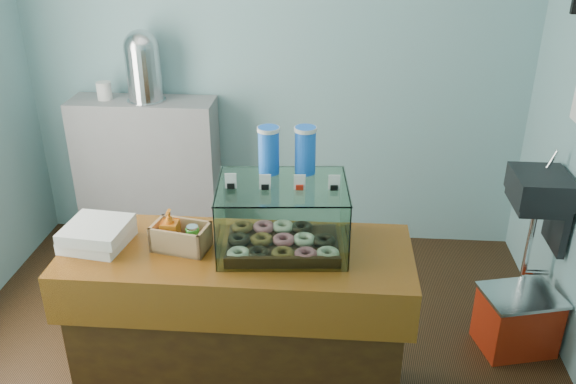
# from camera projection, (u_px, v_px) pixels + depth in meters

# --- Properties ---
(ground) EXTENTS (3.50, 3.50, 0.00)m
(ground) POSITION_uv_depth(u_px,v_px,m) (250.00, 365.00, 3.39)
(ground) COLOR black
(ground) RESTS_ON ground
(room_shell) EXTENTS (3.54, 3.04, 2.82)m
(room_shell) POSITION_uv_depth(u_px,v_px,m) (245.00, 61.00, 2.66)
(room_shell) COLOR #7EB2B8
(room_shell) RESTS_ON ground
(counter) EXTENTS (1.60, 0.60, 0.90)m
(counter) POSITION_uv_depth(u_px,v_px,m) (240.00, 328.00, 2.96)
(counter) COLOR #3F260C
(counter) RESTS_ON ground
(back_shelf) EXTENTS (1.00, 0.32, 1.10)m
(back_shelf) POSITION_uv_depth(u_px,v_px,m) (149.00, 174.00, 4.40)
(back_shelf) COLOR gray
(back_shelf) RESTS_ON ground
(display_case) EXTENTS (0.61, 0.47, 0.53)m
(display_case) POSITION_uv_depth(u_px,v_px,m) (283.00, 211.00, 2.75)
(display_case) COLOR #321C0F
(display_case) RESTS_ON counter
(condiment_crate) EXTENTS (0.28, 0.20, 0.19)m
(condiment_crate) POSITION_uv_depth(u_px,v_px,m) (179.00, 235.00, 2.76)
(condiment_crate) COLOR tan
(condiment_crate) RESTS_ON counter
(pastry_boxes) EXTENTS (0.31, 0.31, 0.11)m
(pastry_boxes) POSITION_uv_depth(u_px,v_px,m) (97.00, 234.00, 2.79)
(pastry_boxes) COLOR silver
(pastry_boxes) RESTS_ON counter
(coffee_urn) EXTENTS (0.26, 0.26, 0.48)m
(coffee_urn) POSITION_uv_depth(u_px,v_px,m) (143.00, 64.00, 4.04)
(coffee_urn) COLOR silver
(coffee_urn) RESTS_ON back_shelf
(red_cooler) EXTENTS (0.48, 0.41, 0.37)m
(red_cooler) POSITION_uv_depth(u_px,v_px,m) (517.00, 320.00, 3.46)
(red_cooler) COLOR #B9260E
(red_cooler) RESTS_ON ground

